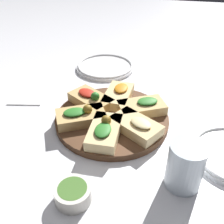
{
  "coord_description": "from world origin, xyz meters",
  "views": [
    {
      "loc": [
        0.56,
        0.12,
        0.44
      ],
      "look_at": [
        0.0,
        0.0,
        0.03
      ],
      "focal_mm": 42.0,
      "sensor_mm": 36.0,
      "label": 1
    }
  ],
  "objects_px": {
    "plate_left": "(105,67)",
    "dipping_bowl": "(73,193)",
    "serving_board": "(112,119)",
    "napkin_stack": "(29,94)",
    "water_glass": "(185,166)"
  },
  "relations": [
    {
      "from": "plate_left",
      "to": "dipping_bowl",
      "type": "xyz_separation_m",
      "value": [
        0.58,
        0.08,
        0.01
      ]
    },
    {
      "from": "serving_board",
      "to": "napkin_stack",
      "type": "height_order",
      "value": "serving_board"
    },
    {
      "from": "serving_board",
      "to": "plate_left",
      "type": "bearing_deg",
      "value": -163.19
    },
    {
      "from": "serving_board",
      "to": "water_glass",
      "type": "relative_size",
      "value": 2.97
    },
    {
      "from": "water_glass",
      "to": "napkin_stack",
      "type": "distance_m",
      "value": 0.54
    },
    {
      "from": "serving_board",
      "to": "dipping_bowl",
      "type": "relative_size",
      "value": 4.21
    },
    {
      "from": "water_glass",
      "to": "napkin_stack",
      "type": "relative_size",
      "value": 0.87
    },
    {
      "from": "serving_board",
      "to": "dipping_bowl",
      "type": "xyz_separation_m",
      "value": [
        0.26,
        -0.02,
        0.01
      ]
    },
    {
      "from": "water_glass",
      "to": "napkin_stack",
      "type": "height_order",
      "value": "water_glass"
    },
    {
      "from": "plate_left",
      "to": "water_glass",
      "type": "relative_size",
      "value": 2.09
    },
    {
      "from": "napkin_stack",
      "to": "serving_board",
      "type": "bearing_deg",
      "value": 74.83
    },
    {
      "from": "plate_left",
      "to": "napkin_stack",
      "type": "distance_m",
      "value": 0.3
    },
    {
      "from": "water_glass",
      "to": "dipping_bowl",
      "type": "height_order",
      "value": "water_glass"
    },
    {
      "from": "plate_left",
      "to": "dipping_bowl",
      "type": "relative_size",
      "value": 2.96
    },
    {
      "from": "water_glass",
      "to": "serving_board",
      "type": "bearing_deg",
      "value": -133.13
    }
  ]
}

